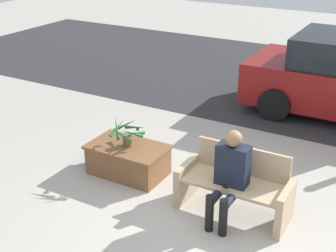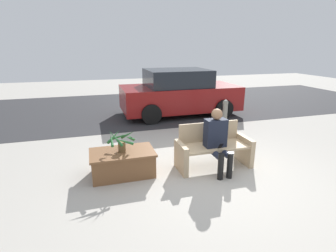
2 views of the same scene
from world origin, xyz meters
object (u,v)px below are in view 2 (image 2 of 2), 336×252
object	(u,v)px
bench	(213,148)
potted_plant	(122,140)
bollard_post	(225,114)
parked_car	(179,93)
planter_box	(123,162)
person_seated	(218,138)

from	to	relation	value
bench	potted_plant	bearing A→B (deg)	175.47
bench	bollard_post	size ratio (longest dim) A/B	1.69
parked_car	bollard_post	size ratio (longest dim) A/B	4.60
bollard_post	bench	bearing A→B (deg)	-123.41
parked_car	planter_box	bearing A→B (deg)	-121.64
person_seated	parked_car	bearing A→B (deg)	80.61
parked_car	bollard_post	world-z (taller)	parked_car
person_seated	bollard_post	size ratio (longest dim) A/B	1.40
bench	person_seated	bearing A→B (deg)	-94.76
parked_car	person_seated	bearing A→B (deg)	-99.39
person_seated	parked_car	xyz separation A→B (m)	(0.70, 4.21, 0.09)
person_seated	potted_plant	size ratio (longest dim) A/B	2.29
person_seated	bench	bearing A→B (deg)	85.24
bench	person_seated	world-z (taller)	person_seated
planter_box	parked_car	bearing A→B (deg)	58.36
planter_box	bollard_post	distance (m)	3.62
potted_plant	parked_car	world-z (taller)	parked_car
potted_plant	bollard_post	xyz separation A→B (m)	(3.06, 1.91, -0.22)
planter_box	bollard_post	world-z (taller)	bollard_post
planter_box	potted_plant	xyz separation A→B (m)	(0.01, 0.00, 0.42)
potted_plant	parked_car	distance (m)	4.56
bench	bollard_post	xyz separation A→B (m)	(1.35, 2.05, 0.06)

